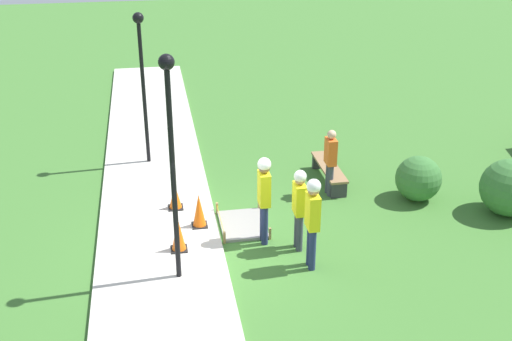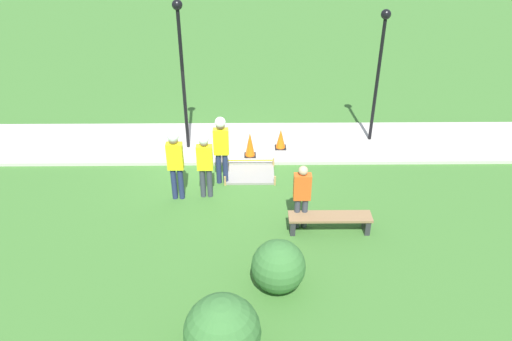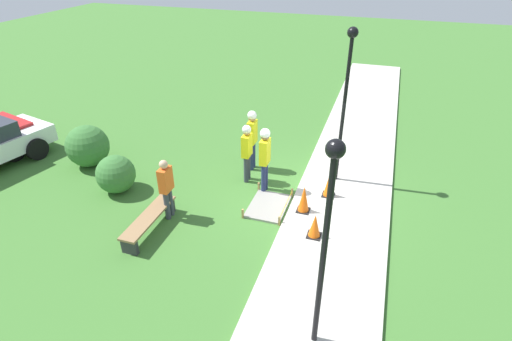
{
  "view_description": "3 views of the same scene",
  "coord_description": "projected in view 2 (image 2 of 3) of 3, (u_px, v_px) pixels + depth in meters",
  "views": [
    {
      "loc": [
        11.57,
        -1.27,
        7.13
      ],
      "look_at": [
        -1.37,
        0.97,
        1.07
      ],
      "focal_mm": 45.0,
      "sensor_mm": 36.0,
      "label": 1
    },
    {
      "loc": [
        -0.85,
        12.44,
        7.37
      ],
      "look_at": [
        -0.96,
        1.68,
        0.84
      ],
      "focal_mm": 35.0,
      "sensor_mm": 36.0,
      "label": 2
    },
    {
      "loc": [
        -9.3,
        -1.89,
        6.36
      ],
      "look_at": [
        -0.26,
        1.1,
        0.75
      ],
      "focal_mm": 28.0,
      "sensor_mm": 36.0,
      "label": 3
    }
  ],
  "objects": [
    {
      "name": "worker_supervisor",
      "position": [
        205.0,
        160.0,
        12.55
      ],
      "size": [
        0.4,
        0.26,
        1.8
      ],
      "color": "#383D47",
      "rests_on": "ground_plane"
    },
    {
      "name": "worker_assistant",
      "position": [
        221.0,
        144.0,
        13.05
      ],
      "size": [
        0.4,
        0.28,
        1.96
      ],
      "color": "navy",
      "rests_on": "ground_plane"
    },
    {
      "name": "lamppost_near",
      "position": [
        181.0,
        57.0,
        13.76
      ],
      "size": [
        0.28,
        0.28,
        4.36
      ],
      "color": "black",
      "rests_on": "sidewalk"
    },
    {
      "name": "park_bench",
      "position": [
        330.0,
        220.0,
        11.68
      ],
      "size": [
        1.95,
        0.44,
        0.44
      ],
      "color": "#2D2D33",
      "rests_on": "ground_plane"
    },
    {
      "name": "sidewalk",
      "position": [
        224.0,
        143.0,
        15.54
      ],
      "size": [
        28.0,
        2.59,
        0.1
      ],
      "color": "#BCB7AD",
      "rests_on": "ground_plane"
    },
    {
      "name": "ground_plane",
      "position": [
        222.0,
        165.0,
        14.45
      ],
      "size": [
        60.0,
        60.0,
        0.0
      ],
      "primitive_type": "plane",
      "color": "#3D702D"
    },
    {
      "name": "shrub_rounded_mid",
      "position": [
        222.0,
        332.0,
        8.42
      ],
      "size": [
        1.33,
        1.33,
        1.33
      ],
      "color": "#387033",
      "rests_on": "ground_plane"
    },
    {
      "name": "traffic_cone_far_patch",
      "position": [
        250.0,
        144.0,
        14.55
      ],
      "size": [
        0.34,
        0.34,
        0.76
      ],
      "color": "black",
      "rests_on": "sidewalk"
    },
    {
      "name": "bystander_in_orange_shirt",
      "position": [
        302.0,
        193.0,
        11.51
      ],
      "size": [
        0.4,
        0.22,
        1.68
      ],
      "color": "#383D47",
      "rests_on": "ground_plane"
    },
    {
      "name": "wet_concrete_patch",
      "position": [
        250.0,
        174.0,
        13.96
      ],
      "size": [
        1.4,
        1.04,
        0.27
      ],
      "color": "gray",
      "rests_on": "ground_plane"
    },
    {
      "name": "shrub_rounded_near",
      "position": [
        278.0,
        266.0,
        9.98
      ],
      "size": [
        1.1,
        1.1,
        1.1
      ],
      "color": "#387033",
      "rests_on": "ground_plane"
    },
    {
      "name": "worker_trainee",
      "position": [
        175.0,
        159.0,
        12.42
      ],
      "size": [
        0.4,
        0.28,
        1.94
      ],
      "color": "navy",
      "rests_on": "ground_plane"
    },
    {
      "name": "traffic_cone_near_patch",
      "position": [
        281.0,
        139.0,
        15.0
      ],
      "size": [
        0.34,
        0.34,
        0.62
      ],
      "color": "black",
      "rests_on": "sidewalk"
    },
    {
      "name": "traffic_cone_sidewalk_edge",
      "position": [
        219.0,
        137.0,
        14.98
      ],
      "size": [
        0.34,
        0.34,
        0.76
      ],
      "color": "black",
      "rests_on": "sidewalk"
    },
    {
      "name": "lamppost_far",
      "position": [
        380.0,
        58.0,
        14.31
      ],
      "size": [
        0.28,
        0.28,
        3.99
      ],
      "color": "black",
      "rests_on": "sidewalk"
    }
  ]
}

